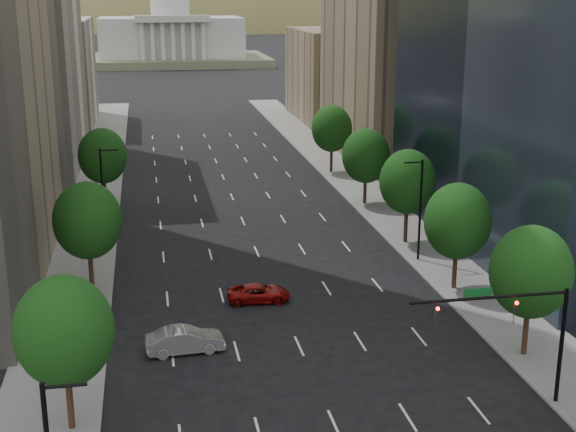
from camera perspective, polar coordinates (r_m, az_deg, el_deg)
sidewalk_left at (r=71.14m, az=-14.75°, el=-3.15°), size 6.00×200.00×0.15m
sidewalk_right at (r=75.09m, az=9.52°, el=-1.82°), size 6.00×200.00×0.15m
midrise_cream_left at (r=111.38m, az=-18.84°, el=12.46°), size 14.00×30.00×35.00m
filler_left at (r=144.66m, az=-16.73°, el=9.87°), size 14.00×26.00×18.00m
parking_tan_right at (r=112.77m, az=7.61°, el=11.91°), size 14.00×30.00×30.00m
filler_right at (r=145.04m, az=3.50°, el=10.12°), size 14.00×26.00×16.00m
tree_right_1 at (r=51.91m, az=17.10°, el=-3.88°), size 5.20×5.20×8.75m
tree_right_2 at (r=62.28m, az=12.13°, el=-0.37°), size 5.20×5.20×8.61m
tree_right_3 at (r=73.05m, az=8.62°, el=2.46°), size 5.20×5.20×8.89m
tree_right_4 at (r=86.18m, az=5.63°, el=4.33°), size 5.20×5.20×8.46m
tree_right_5 at (r=101.34m, az=3.17°, el=6.30°), size 5.20×5.20×8.75m
tree_left_0 at (r=42.94m, az=-15.84°, el=-8.00°), size 5.20×5.20×8.75m
tree_left_1 at (r=61.66m, az=-14.25°, el=-0.32°), size 5.20×5.20×8.97m
tree_left_2 at (r=86.97m, az=-13.22°, el=4.24°), size 5.20×5.20×8.68m
streetlight_rn at (r=68.56m, az=9.47°, el=0.62°), size 1.70×0.20×9.00m
streetlight_ln at (r=74.45m, az=-13.17°, el=1.64°), size 1.70×0.20×9.00m
traffic_signal at (r=45.64m, az=16.54°, el=-7.38°), size 9.12×0.40×7.38m
capitol at (r=257.41m, az=-8.42°, el=12.67°), size 60.00×40.00×35.20m
foothills at (r=611.14m, az=-6.22°, el=10.22°), size 720.00×413.00×263.00m
car_silver at (r=52.43m, az=-7.42°, el=-8.87°), size 5.22×2.18×1.68m
car_red_far at (r=60.16m, az=-2.12°, el=-5.57°), size 4.88×2.45×1.32m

